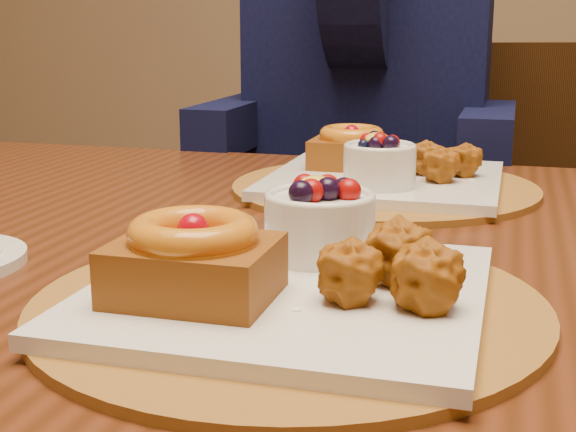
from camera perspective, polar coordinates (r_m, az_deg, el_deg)
The scene contains 5 objects.
dining_table at distance 0.82m, azimuth 4.24°, elevation -6.56°, with size 1.60×0.90×0.76m.
place_setting_near at distance 0.59m, azimuth -0.09°, elevation -4.20°, with size 0.38×0.38×0.09m.
place_setting_far at distance 1.00m, azimuth 6.72°, elevation 3.01°, with size 0.38×0.38×0.08m.
chair_far at distance 1.53m, azimuth 13.60°, elevation -3.76°, with size 0.58×0.58×0.92m.
diner at distance 1.49m, azimuth 5.82°, elevation 11.66°, with size 0.52×0.50×0.85m.
Camera 1 is at (0.14, -0.72, 0.96)m, focal length 50.00 mm.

